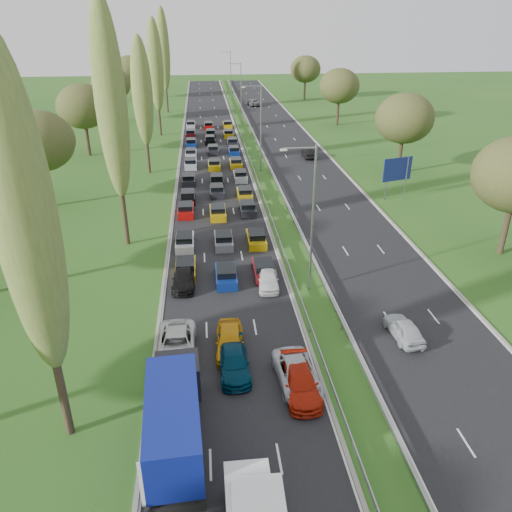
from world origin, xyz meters
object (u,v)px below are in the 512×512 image
near_car_2 (177,344)px  blue_lorry (175,416)px  near_car_3 (184,278)px  direction_sign (397,171)px

near_car_2 → blue_lorry: bearing=-88.3°
near_car_3 → direction_sign: 31.76m
near_car_2 → direction_sign: bearing=48.0°
near_car_2 → near_car_3: (0.26, 9.43, -0.09)m
blue_lorry → direction_sign: size_ratio=1.78×
direction_sign → near_car_2: bearing=-131.6°
near_car_3 → direction_sign: bearing=39.8°
near_car_2 → direction_sign: direction_sign is taller
direction_sign → near_car_3: bearing=-142.6°
blue_lorry → direction_sign: (25.10, 36.54, 1.55)m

